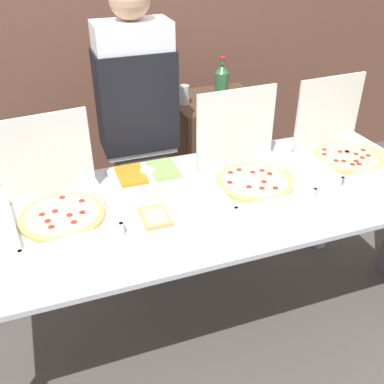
{
  "coord_description": "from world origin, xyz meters",
  "views": [
    {
      "loc": [
        -0.6,
        -1.67,
        2.06
      ],
      "look_at": [
        0.0,
        0.0,
        0.94
      ],
      "focal_mm": 42.0,
      "sensor_mm": 36.0,
      "label": 1
    }
  ],
  "objects_px": {
    "pizza_box_near_right": "(343,146)",
    "soda_bottle": "(222,83)",
    "pizza_box_far_right": "(58,201)",
    "soda_can_silver": "(184,95)",
    "paper_plate_front_left": "(155,217)",
    "pizza_box_far_left": "(250,168)",
    "veggie_tray": "(148,175)",
    "person_server_vest": "(138,125)"
  },
  "relations": [
    {
      "from": "pizza_box_near_right",
      "to": "soda_bottle",
      "type": "height_order",
      "value": "pizza_box_near_right"
    },
    {
      "from": "pizza_box_far_right",
      "to": "soda_can_silver",
      "type": "relative_size",
      "value": 3.91
    },
    {
      "from": "paper_plate_front_left",
      "to": "pizza_box_near_right",
      "type": "bearing_deg",
      "value": 10.76
    },
    {
      "from": "pizza_box_far_left",
      "to": "veggie_tray",
      "type": "xyz_separation_m",
      "value": [
        -0.47,
        0.2,
        -0.05
      ]
    },
    {
      "from": "pizza_box_far_right",
      "to": "veggie_tray",
      "type": "relative_size",
      "value": 1.27
    },
    {
      "from": "veggie_tray",
      "to": "soda_bottle",
      "type": "relative_size",
      "value": 1.3
    },
    {
      "from": "pizza_box_near_right",
      "to": "veggie_tray",
      "type": "distance_m",
      "value": 1.08
    },
    {
      "from": "pizza_box_far_right",
      "to": "soda_bottle",
      "type": "xyz_separation_m",
      "value": [
        1.13,
        0.82,
        0.15
      ]
    },
    {
      "from": "veggie_tray",
      "to": "pizza_box_near_right",
      "type": "bearing_deg",
      "value": -7.74
    },
    {
      "from": "paper_plate_front_left",
      "to": "soda_can_silver",
      "type": "height_order",
      "value": "soda_can_silver"
    },
    {
      "from": "veggie_tray",
      "to": "soda_can_silver",
      "type": "distance_m",
      "value": 0.83
    },
    {
      "from": "pizza_box_near_right",
      "to": "soda_bottle",
      "type": "bearing_deg",
      "value": 113.68
    },
    {
      "from": "pizza_box_far_right",
      "to": "pizza_box_near_right",
      "type": "xyz_separation_m",
      "value": [
        1.52,
        0.04,
        -0.0
      ]
    },
    {
      "from": "veggie_tray",
      "to": "soda_can_silver",
      "type": "relative_size",
      "value": 3.09
    },
    {
      "from": "pizza_box_near_right",
      "to": "paper_plate_front_left",
      "type": "height_order",
      "value": "pizza_box_near_right"
    },
    {
      "from": "paper_plate_front_left",
      "to": "veggie_tray",
      "type": "distance_m",
      "value": 0.36
    },
    {
      "from": "soda_can_silver",
      "to": "person_server_vest",
      "type": "xyz_separation_m",
      "value": [
        -0.38,
        -0.29,
        -0.04
      ]
    },
    {
      "from": "soda_bottle",
      "to": "soda_can_silver",
      "type": "relative_size",
      "value": 2.38
    },
    {
      "from": "pizza_box_far_right",
      "to": "person_server_vest",
      "type": "distance_m",
      "value": 0.77
    },
    {
      "from": "pizza_box_near_right",
      "to": "soda_can_silver",
      "type": "relative_size",
      "value": 3.67
    },
    {
      "from": "person_server_vest",
      "to": "soda_bottle",
      "type": "bearing_deg",
      "value": -158.79
    },
    {
      "from": "veggie_tray",
      "to": "soda_can_silver",
      "type": "height_order",
      "value": "soda_can_silver"
    },
    {
      "from": "paper_plate_front_left",
      "to": "soda_can_silver",
      "type": "distance_m",
      "value": 1.17
    },
    {
      "from": "pizza_box_far_left",
      "to": "paper_plate_front_left",
      "type": "xyz_separation_m",
      "value": [
        -0.54,
        -0.16,
        -0.07
      ]
    },
    {
      "from": "pizza_box_far_right",
      "to": "soda_bottle",
      "type": "distance_m",
      "value": 1.4
    },
    {
      "from": "pizza_box_far_right",
      "to": "paper_plate_front_left",
      "type": "relative_size",
      "value": 2.11
    },
    {
      "from": "paper_plate_front_left",
      "to": "veggie_tray",
      "type": "height_order",
      "value": "veggie_tray"
    },
    {
      "from": "pizza_box_near_right",
      "to": "paper_plate_front_left",
      "type": "relative_size",
      "value": 1.98
    },
    {
      "from": "pizza_box_near_right",
      "to": "soda_bottle",
      "type": "relative_size",
      "value": 1.54
    },
    {
      "from": "pizza_box_far_left",
      "to": "pizza_box_near_right",
      "type": "relative_size",
      "value": 1.03
    },
    {
      "from": "pizza_box_far_left",
      "to": "soda_bottle",
      "type": "xyz_separation_m",
      "value": [
        0.2,
        0.84,
        0.15
      ]
    },
    {
      "from": "soda_bottle",
      "to": "soda_can_silver",
      "type": "xyz_separation_m",
      "value": [
        -0.24,
        0.05,
        -0.07
      ]
    },
    {
      "from": "pizza_box_far_left",
      "to": "pizza_box_far_right",
      "type": "bearing_deg",
      "value": 176.39
    },
    {
      "from": "pizza_box_near_right",
      "to": "soda_can_silver",
      "type": "height_order",
      "value": "pizza_box_near_right"
    },
    {
      "from": "pizza_box_far_left",
      "to": "pizza_box_far_right",
      "type": "xyz_separation_m",
      "value": [
        -0.93,
        0.02,
        -0.0
      ]
    },
    {
      "from": "pizza_box_far_right",
      "to": "person_server_vest",
      "type": "relative_size",
      "value": 0.27
    },
    {
      "from": "soda_bottle",
      "to": "person_server_vest",
      "type": "distance_m",
      "value": 0.67
    },
    {
      "from": "person_server_vest",
      "to": "veggie_tray",
      "type": "bearing_deg",
      "value": 82.29
    },
    {
      "from": "soda_can_silver",
      "to": "paper_plate_front_left",
      "type": "bearing_deg",
      "value": -115.35
    },
    {
      "from": "soda_bottle",
      "to": "person_server_vest",
      "type": "relative_size",
      "value": 0.16
    },
    {
      "from": "soda_can_silver",
      "to": "pizza_box_far_left",
      "type": "bearing_deg",
      "value": -87.38
    },
    {
      "from": "veggie_tray",
      "to": "soda_bottle",
      "type": "xyz_separation_m",
      "value": [
        0.67,
        0.64,
        0.2
      ]
    }
  ]
}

